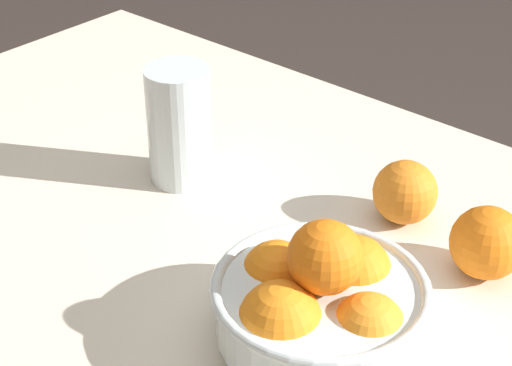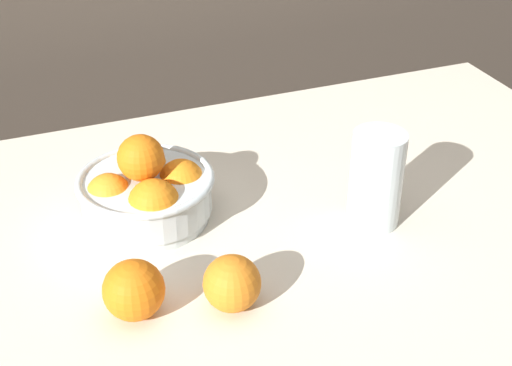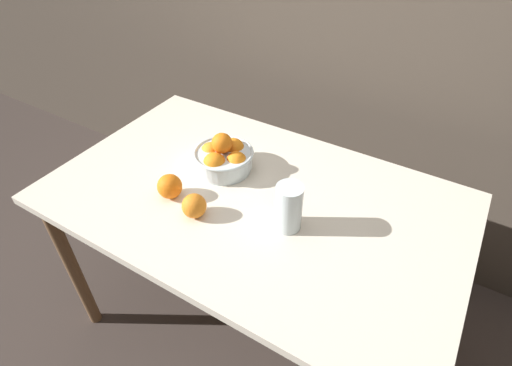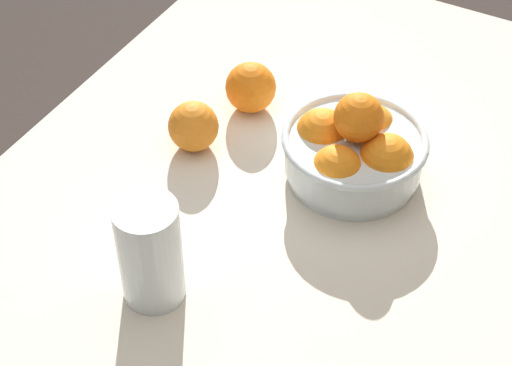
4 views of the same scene
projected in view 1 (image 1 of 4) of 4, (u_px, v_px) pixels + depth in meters
name	position (u px, v px, depth m)	size (l,w,h in m)	color
dining_table	(244.00, 302.00, 1.05)	(1.40, 0.85, 0.78)	beige
fruit_bowl	(319.00, 304.00, 0.84)	(0.22, 0.22, 0.15)	silver
juice_glass	(180.00, 130.00, 1.11)	(0.08, 0.08, 0.16)	#F4A314
orange_loose_near_bowl	(487.00, 243.00, 0.95)	(0.08, 0.08, 0.08)	orange
orange_loose_front	(405.00, 192.00, 1.04)	(0.08, 0.08, 0.08)	orange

